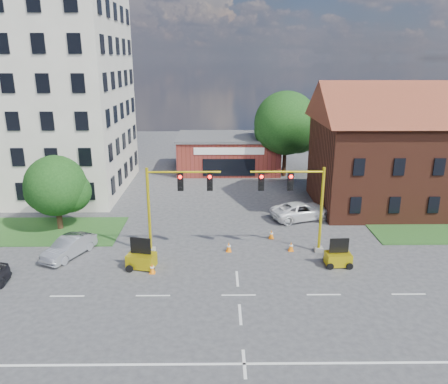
# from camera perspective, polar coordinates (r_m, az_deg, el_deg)

# --- Properties ---
(ground) EXTENTS (120.00, 120.00, 0.00)m
(ground) POSITION_cam_1_polar(r_m,az_deg,el_deg) (26.22, 1.91, -13.32)
(ground) COLOR #3C3C3E
(ground) RESTS_ON ground
(lane_markings) EXTENTS (60.00, 36.00, 0.01)m
(lane_markings) POSITION_cam_1_polar(r_m,az_deg,el_deg) (23.68, 2.24, -16.98)
(lane_markings) COLOR white
(lane_markings) RESTS_ON ground
(office_block) EXTENTS (18.40, 15.40, 20.60)m
(office_block) POSITION_cam_1_polar(r_m,az_deg,el_deg) (48.44, -24.17, 12.13)
(office_block) COLOR beige
(office_block) RESTS_ON ground
(brick_shop) EXTENTS (12.40, 8.40, 4.30)m
(brick_shop) POSITION_cam_1_polar(r_m,az_deg,el_deg) (53.75, 0.56, 5.15)
(brick_shop) COLOR maroon
(brick_shop) RESTS_ON ground
(townhouse_row) EXTENTS (21.00, 11.00, 11.50)m
(townhouse_row) POSITION_cam_1_polar(r_m,az_deg,el_deg) (43.68, 25.44, 5.76)
(townhouse_row) COLOR #542619
(townhouse_row) RESTS_ON ground
(tree_large) EXTENTS (7.62, 7.25, 9.83)m
(tree_large) POSITION_cam_1_polar(r_m,az_deg,el_deg) (50.84, 8.49, 8.61)
(tree_large) COLOR #382314
(tree_large) RESTS_ON ground
(tree_nw_front) EXTENTS (5.05, 4.81, 6.07)m
(tree_nw_front) POSITION_cam_1_polar(r_m,az_deg,el_deg) (36.82, -20.71, 0.58)
(tree_nw_front) COLOR #382314
(tree_nw_front) RESTS_ON ground
(signal_mast_west) EXTENTS (5.30, 0.60, 6.20)m
(signal_mast_west) POSITION_cam_1_polar(r_m,az_deg,el_deg) (30.25, -6.78, -1.03)
(signal_mast_west) COLOR gray
(signal_mast_west) RESTS_ON ground
(signal_mast_east) EXTENTS (5.30, 0.60, 6.20)m
(signal_mast_east) POSITION_cam_1_polar(r_m,az_deg,el_deg) (30.57, 9.68, -0.97)
(signal_mast_east) COLOR gray
(signal_mast_east) RESTS_ON ground
(trailer_west) EXTENTS (1.99, 1.54, 2.02)m
(trailer_west) POSITION_cam_1_polar(r_m,az_deg,el_deg) (29.51, -10.74, -8.59)
(trailer_west) COLOR gold
(trailer_west) RESTS_ON ground
(trailer_east) EXTENTS (1.68, 1.16, 1.86)m
(trailer_east) POSITION_cam_1_polar(r_m,az_deg,el_deg) (30.27, 14.68, -8.29)
(trailer_east) COLOR gold
(trailer_east) RESTS_ON ground
(cone_a) EXTENTS (0.40, 0.40, 0.70)m
(cone_a) POSITION_cam_1_polar(r_m,az_deg,el_deg) (28.82, -9.36, -9.81)
(cone_a) COLOR orange
(cone_a) RESTS_ON ground
(cone_b) EXTENTS (0.40, 0.40, 0.70)m
(cone_b) POSITION_cam_1_polar(r_m,az_deg,el_deg) (31.43, 0.62, -7.20)
(cone_b) COLOR orange
(cone_b) RESTS_ON ground
(cone_c) EXTENTS (0.40, 0.40, 0.70)m
(cone_c) POSITION_cam_1_polar(r_m,az_deg,el_deg) (31.90, 8.74, -7.04)
(cone_c) COLOR orange
(cone_c) RESTS_ON ground
(cone_d) EXTENTS (0.40, 0.40, 0.70)m
(cone_d) POSITION_cam_1_polar(r_m,az_deg,el_deg) (33.81, 6.20, -5.51)
(cone_d) COLOR orange
(cone_d) RESTS_ON ground
(pickup_white) EXTENTS (5.86, 4.04, 1.49)m
(pickup_white) POSITION_cam_1_polar(r_m,az_deg,el_deg) (38.03, 10.13, -2.42)
(pickup_white) COLOR white
(pickup_white) RESTS_ON ground
(sedan_silver_front) EXTENTS (3.11, 4.49, 1.40)m
(sedan_silver_front) POSITION_cam_1_polar(r_m,az_deg,el_deg) (32.40, -19.59, -6.79)
(sedan_silver_front) COLOR #ACAFB4
(sedan_silver_front) RESTS_ON ground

